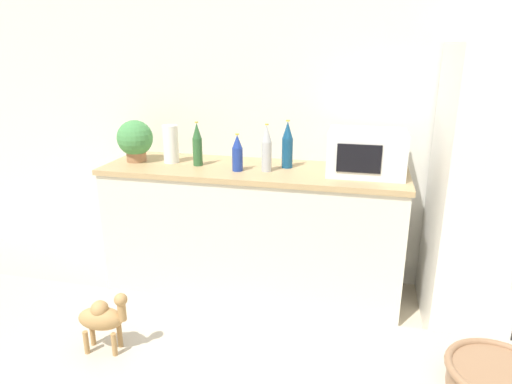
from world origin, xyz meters
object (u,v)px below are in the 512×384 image
back_bottle_0 (237,153)px  fruit_bowl (497,378)px  back_bottle_1 (197,145)px  potted_plant (135,139)px  back_bottle_3 (287,145)px  back_bottle_2 (267,149)px  camel_figurine_second (103,317)px  paper_towel_roll (171,144)px  microwave (366,153)px

back_bottle_0 → fruit_bowl: bearing=-59.3°
back_bottle_1 → potted_plant: bearing=178.8°
back_bottle_3 → fruit_bowl: 2.20m
back_bottle_2 → camel_figurine_second: (0.02, -1.99, 0.00)m
paper_towel_roll → fruit_bowl: (1.64, -2.00, -0.04)m
back_bottle_1 → back_bottle_3: (0.61, 0.08, 0.01)m
potted_plant → back_bottle_0: size_ratio=1.18×
paper_towel_roll → microwave: (1.34, 0.01, 0.01)m
potted_plant → back_bottle_2: bearing=-3.0°
back_bottle_2 → back_bottle_1: bearing=175.3°
back_bottle_0 → back_bottle_1: back_bottle_1 is taller
paper_towel_roll → back_bottle_3: 0.82m
microwave → back_bottle_2: bearing=-172.5°
back_bottle_1 → paper_towel_roll: bearing=170.3°
back_bottle_0 → back_bottle_1: (-0.30, 0.07, 0.03)m
back_bottle_1 → back_bottle_3: 0.61m
fruit_bowl → back_bottle_3: bearing=111.8°
microwave → back_bottle_1: bearing=-177.8°
camel_figurine_second → back_bottle_2: bearing=90.6°
back_bottle_2 → back_bottle_3: bearing=47.5°
potted_plant → back_bottle_1: back_bottle_1 is taller
back_bottle_1 → back_bottle_2: size_ratio=0.97×
back_bottle_1 → back_bottle_2: bearing=-4.7°
microwave → back_bottle_0: (-0.82, -0.12, -0.02)m
back_bottle_2 → fruit_bowl: 2.13m
back_bottle_3 → back_bottle_2: bearing=-132.5°
paper_towel_roll → back_bottle_1: size_ratio=0.87×
microwave → fruit_bowl: bearing=-81.5°
fruit_bowl → camel_figurine_second: bearing=-175.6°
back_bottle_3 → fruit_bowl: (0.82, -2.04, -0.06)m
fruit_bowl → paper_towel_roll: bearing=129.4°
paper_towel_roll → back_bottle_3: size_ratio=0.82×
back_bottle_3 → camel_figurine_second: (-0.10, -2.11, -0.00)m
microwave → back_bottle_3: 0.52m
microwave → back_bottle_1: 1.13m
paper_towel_roll → back_bottle_2: size_ratio=0.84×
back_bottle_0 → back_bottle_2: bearing=10.3°
back_bottle_2 → camel_figurine_second: back_bottle_2 is taller
microwave → potted_plant: bearing=-178.8°
potted_plant → fruit_bowl: size_ratio=1.32×
potted_plant → back_bottle_2: back_bottle_2 is taller
back_bottle_1 → fruit_bowl: bearing=-54.0°
back_bottle_0 → back_bottle_1: bearing=166.2°
potted_plant → paper_towel_roll: 0.26m
potted_plant → back_bottle_0: bearing=-6.2°
fruit_bowl → camel_figurine_second: camel_figurine_second is taller
back_bottle_1 → back_bottle_0: bearing=-13.8°
back_bottle_0 → back_bottle_2: size_ratio=0.79×
back_bottle_3 → camel_figurine_second: bearing=-92.6°
back_bottle_1 → back_bottle_3: size_ratio=0.94×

